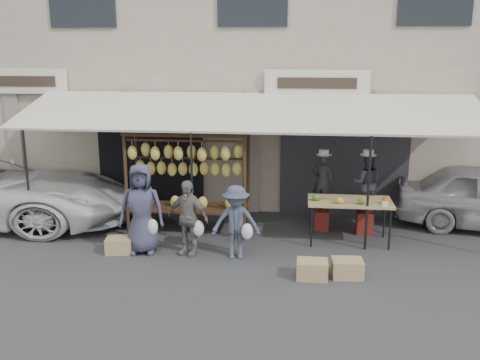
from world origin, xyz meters
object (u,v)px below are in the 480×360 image
object	(u,v)px
crate_near_b	(347,268)
crate_far	(120,245)
vendor_left	(323,182)
banana_rack	(187,162)
customer_left	(141,209)
produce_table	(350,202)
vendor_right	(367,183)
customer_right	(236,222)
crate_near_a	(312,269)
customer_mid	(188,218)

from	to	relation	value
crate_near_b	crate_far	world-z (taller)	crate_near_b
crate_far	vendor_left	bearing A→B (deg)	24.91
banana_rack	customer_left	size ratio (longest dim) A/B	1.46
customer_left	crate_near_b	world-z (taller)	customer_left
vendor_left	customer_left	world-z (taller)	customer_left
produce_table	vendor_right	world-z (taller)	vendor_right
customer_right	vendor_right	bearing A→B (deg)	25.94
banana_rack	vendor_right	distance (m)	3.85
vendor_left	crate_near_a	bearing A→B (deg)	100.73
banana_rack	customer_right	size ratio (longest dim) A/B	1.82
customer_mid	customer_right	world-z (taller)	customer_mid
vendor_right	customer_left	distance (m)	4.76
crate_near_a	crate_far	world-z (taller)	crate_near_a
produce_table	crate_near_a	bearing A→B (deg)	-112.43
banana_rack	crate_near_b	bearing A→B (deg)	-31.76
vendor_left	crate_far	world-z (taller)	vendor_left
vendor_right	crate_near_a	world-z (taller)	vendor_right
banana_rack	crate_far	world-z (taller)	banana_rack
crate_near_a	customer_left	bearing A→B (deg)	165.02
produce_table	customer_left	world-z (taller)	customer_left
vendor_right	customer_left	xyz separation A→B (m)	(-4.46, -1.64, -0.23)
crate_far	customer_left	bearing A→B (deg)	9.42
customer_left	customer_right	xyz separation A→B (m)	(1.85, -0.08, -0.18)
crate_far	customer_right	bearing A→B (deg)	-0.07
customer_right	crate_far	distance (m)	2.38
vendor_left	customer_mid	size ratio (longest dim) A/B	0.87
customer_left	crate_near_b	xyz separation A→B (m)	(3.91, -0.76, -0.73)
vendor_right	crate_near_a	xyz separation A→B (m)	(-1.17, -2.52, -0.97)
vendor_left	customer_right	world-z (taller)	vendor_left
crate_near_a	crate_near_b	size ratio (longest dim) A/B	1.01
banana_rack	customer_right	xyz separation A→B (m)	(1.19, -1.33, -0.85)
customer_left	crate_near_a	world-z (taller)	customer_left
customer_right	crate_far	xyz separation A→B (m)	(-2.31, 0.00, -0.56)
vendor_left	crate_far	bearing A→B (deg)	41.01
customer_mid	customer_right	xyz separation A→B (m)	(0.95, -0.09, -0.03)
produce_table	crate_far	distance (m)	4.70
customer_left	customer_right	world-z (taller)	customer_left
banana_rack	vendor_left	size ratio (longest dim) A/B	2.02
vendor_right	vendor_left	bearing A→B (deg)	-6.55
banana_rack	customer_right	distance (m)	1.98
customer_left	customer_right	distance (m)	1.86
customer_right	crate_near_a	distance (m)	1.73
vendor_left	crate_near_b	xyz separation A→B (m)	(0.37, -2.54, -0.92)
vendor_right	customer_left	bearing A→B (deg)	22.33
banana_rack	customer_left	xyz separation A→B (m)	(-0.66, -1.25, -0.68)
banana_rack	customer_mid	xyz separation A→B (m)	(0.24, -1.25, -0.82)
banana_rack	vendor_left	bearing A→B (deg)	10.36
produce_table	customer_mid	size ratio (longest dim) A/B	1.15
crate_near_a	produce_table	bearing A→B (deg)	67.57
customer_mid	crate_near_b	world-z (taller)	customer_mid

